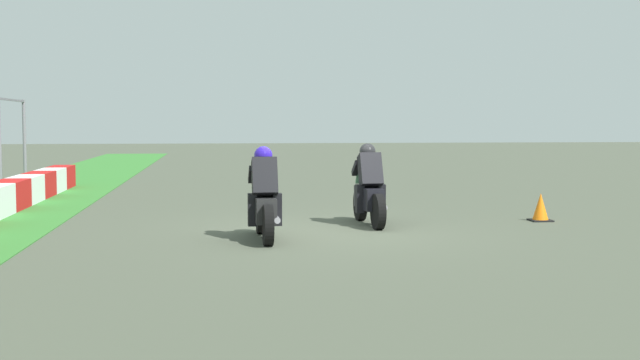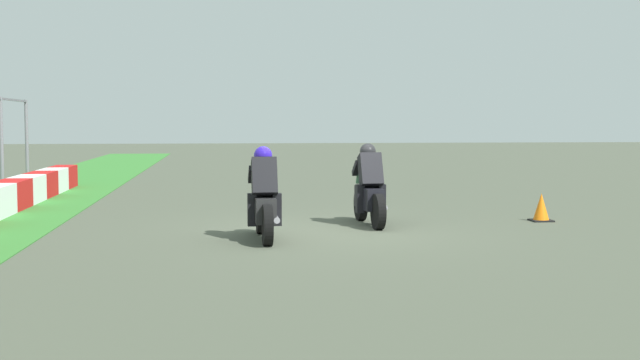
# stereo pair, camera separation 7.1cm
# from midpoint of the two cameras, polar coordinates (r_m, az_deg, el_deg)

# --- Properties ---
(ground_plane) EXTENTS (120.00, 120.00, 0.00)m
(ground_plane) POSITION_cam_midpoint_polar(r_m,az_deg,el_deg) (14.13, 0.12, -3.66)
(ground_plane) COLOR #494F3F
(rider_lane_a) EXTENTS (2.04, 0.55, 1.51)m
(rider_lane_a) POSITION_cam_midpoint_polar(r_m,az_deg,el_deg) (15.11, 3.31, -0.79)
(rider_lane_a) COLOR black
(rider_lane_a) RESTS_ON ground_plane
(rider_lane_b) EXTENTS (2.04, 0.54, 1.51)m
(rider_lane_b) POSITION_cam_midpoint_polar(r_m,az_deg,el_deg) (13.22, -4.07, -1.49)
(rider_lane_b) COLOR black
(rider_lane_b) RESTS_ON ground_plane
(traffic_cone) EXTENTS (0.40, 0.40, 0.54)m
(traffic_cone) POSITION_cam_midpoint_polar(r_m,az_deg,el_deg) (16.24, 15.02, -1.91)
(traffic_cone) COLOR black
(traffic_cone) RESTS_ON ground_plane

